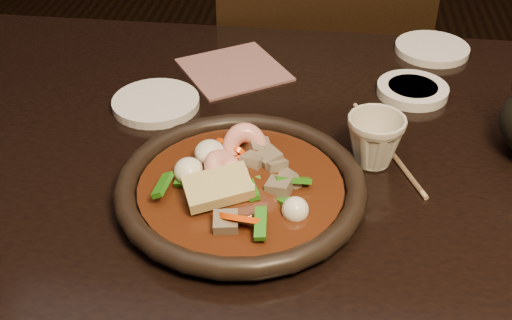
# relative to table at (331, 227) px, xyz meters

# --- Properties ---
(table) EXTENTS (1.60, 0.90, 0.75)m
(table) POSITION_rel_table_xyz_m (0.00, 0.00, 0.00)
(table) COLOR black
(table) RESTS_ON floor
(chair) EXTENTS (0.53, 0.53, 0.95)m
(chair) POSITION_rel_table_xyz_m (-0.05, 0.65, -0.16)
(chair) COLOR black
(chair) RESTS_ON floor
(plate) EXTENTS (0.31, 0.31, 0.03)m
(plate) POSITION_rel_table_xyz_m (-0.11, -0.05, 0.09)
(plate) COLOR black
(plate) RESTS_ON table
(stirfry) EXTENTS (0.18, 0.20, 0.07)m
(stirfry) POSITION_rel_table_xyz_m (-0.12, -0.04, 0.10)
(stirfry) COLOR #3E190B
(stirfry) RESTS_ON plate
(soy_dish) EXTENTS (0.11, 0.11, 0.02)m
(soy_dish) POSITION_rel_table_xyz_m (0.11, 0.24, 0.08)
(soy_dish) COLOR white
(soy_dish) RESTS_ON table
(saucer_left) EXTENTS (0.13, 0.13, 0.01)m
(saucer_left) POSITION_rel_table_xyz_m (-0.27, 0.15, 0.08)
(saucer_left) COLOR white
(saucer_left) RESTS_ON table
(saucer_right) EXTENTS (0.13, 0.13, 0.01)m
(saucer_right) POSITION_rel_table_xyz_m (0.16, 0.39, 0.08)
(saucer_right) COLOR white
(saucer_right) RESTS_ON table
(tea_cup) EXTENTS (0.09, 0.09, 0.08)m
(tea_cup) POSITION_rel_table_xyz_m (0.05, 0.05, 0.11)
(tea_cup) COLOR beige
(tea_cup) RESTS_ON table
(chopsticks) EXTENTS (0.09, 0.21, 0.01)m
(chopsticks) POSITION_rel_table_xyz_m (0.07, 0.08, 0.08)
(chopsticks) COLOR tan
(chopsticks) RESTS_ON table
(napkin) EXTENTS (0.21, 0.21, 0.00)m
(napkin) POSITION_rel_table_xyz_m (-0.17, 0.28, 0.08)
(napkin) COLOR #925C5A
(napkin) RESTS_ON table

